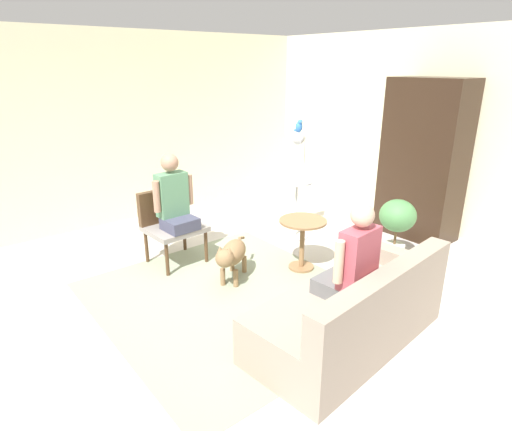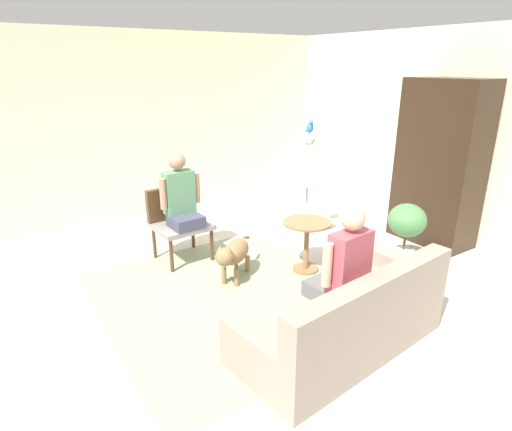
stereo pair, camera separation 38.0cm
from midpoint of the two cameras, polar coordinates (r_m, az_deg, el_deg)
The scene contains 14 objects.
ground_plane at distance 4.68m, azimuth -4.22°, elevation -10.44°, with size 7.98×7.98×0.00m, color beige.
back_wall at distance 6.63m, azimuth 20.69°, elevation 10.33°, with size 6.60×0.12×2.81m, color beige.
left_wall at distance 6.97m, azimuth -17.14°, elevation 11.12°, with size 0.12×7.25×2.81m, color beige.
area_rug at distance 4.61m, azimuth -5.86°, elevation -10.89°, with size 2.78×2.54×0.01m, color gray.
couch at distance 3.87m, azimuth 10.15°, elevation -12.69°, with size 1.06×1.96×0.80m.
armchair at distance 5.38m, azimuth -13.47°, elevation -0.51°, with size 0.62×0.68×0.89m.
person_on_couch at distance 3.63m, azimuth 9.91°, elevation -6.17°, with size 0.47×0.52×0.87m.
person_on_armchair at distance 5.17m, azimuth -13.00°, elevation 2.25°, with size 0.43×0.52×0.89m.
round_end_table at distance 5.04m, azimuth 4.08°, elevation -2.72°, with size 0.56×0.56×0.62m.
dog at distance 4.79m, azimuth -5.51°, elevation -5.24°, with size 0.57×0.70×0.54m.
bird_cage_stand at distance 5.85m, azimuth 3.62°, elevation 4.07°, with size 0.41×0.41×1.49m.
parrot at distance 5.69m, azimuth 3.84°, elevation 11.81°, with size 0.17×0.10×0.17m.
potted_plant at distance 5.43m, azimuth 16.44°, elevation -0.83°, with size 0.44×0.44×0.79m.
armoire_cabinet at distance 6.25m, azimuth 19.83°, elevation 6.92°, with size 1.05×0.56×2.17m, color black.
Camera 1 is at (3.25, -2.41, 2.34)m, focal length 29.95 mm.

